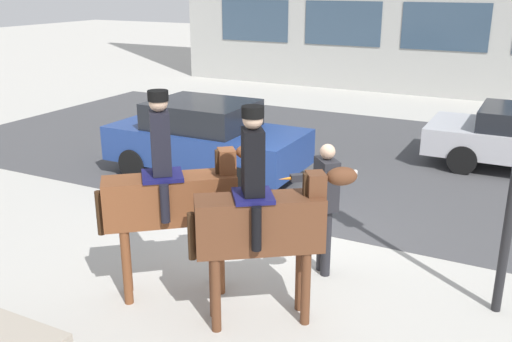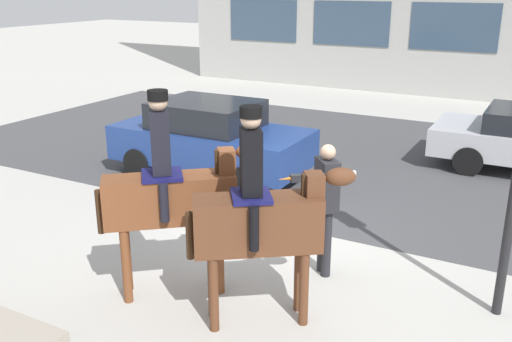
{
  "view_description": "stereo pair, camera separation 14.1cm",
  "coord_description": "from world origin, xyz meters",
  "px_view_note": "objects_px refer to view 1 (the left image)",
  "views": [
    {
      "loc": [
        3.31,
        -7.26,
        3.78
      ],
      "look_at": [
        0.2,
        -1.21,
        1.52
      ],
      "focal_mm": 40.0,
      "sensor_mm": 36.0,
      "label": 1
    },
    {
      "loc": [
        3.44,
        -7.19,
        3.78
      ],
      "look_at": [
        0.2,
        -1.21,
        1.52
      ],
      "focal_mm": 40.0,
      "sensor_mm": 36.0,
      "label": 2
    }
  ],
  "objects_px": {
    "mounted_horse_companion": "(262,217)",
    "pedestrian_bystander": "(325,199)",
    "mounted_horse_lead": "(173,194)",
    "street_car_near_lane": "(206,138)"
  },
  "relations": [
    {
      "from": "mounted_horse_companion",
      "to": "pedestrian_bystander",
      "type": "distance_m",
      "value": 1.43
    },
    {
      "from": "mounted_horse_lead",
      "to": "street_car_near_lane",
      "type": "xyz_separation_m",
      "value": [
        -2.12,
        4.12,
        -0.55
      ]
    },
    {
      "from": "mounted_horse_lead",
      "to": "street_car_near_lane",
      "type": "distance_m",
      "value": 4.67
    },
    {
      "from": "pedestrian_bystander",
      "to": "street_car_near_lane",
      "type": "distance_m",
      "value": 4.57
    },
    {
      "from": "mounted_horse_companion",
      "to": "street_car_near_lane",
      "type": "relative_size",
      "value": 0.65
    },
    {
      "from": "mounted_horse_lead",
      "to": "street_car_near_lane",
      "type": "relative_size",
      "value": 0.66
    },
    {
      "from": "pedestrian_bystander",
      "to": "street_car_near_lane",
      "type": "relative_size",
      "value": 0.46
    },
    {
      "from": "street_car_near_lane",
      "to": "pedestrian_bystander",
      "type": "bearing_deg",
      "value": -37.92
    },
    {
      "from": "mounted_horse_companion",
      "to": "street_car_near_lane",
      "type": "bearing_deg",
      "value": 93.5
    },
    {
      "from": "street_car_near_lane",
      "to": "mounted_horse_lead",
      "type": "bearing_deg",
      "value": -62.81
    }
  ]
}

